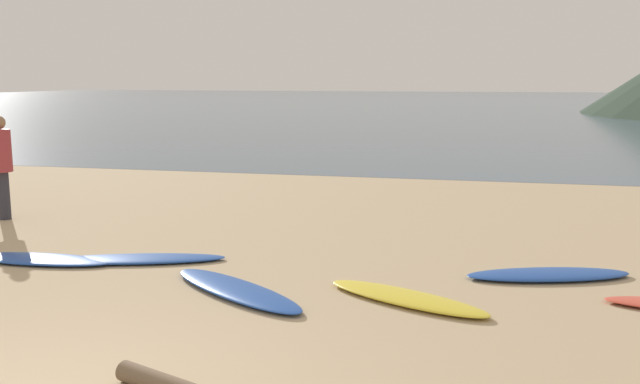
{
  "coord_description": "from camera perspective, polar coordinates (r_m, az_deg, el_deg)",
  "views": [
    {
      "loc": [
        3.23,
        -3.9,
        2.46
      ],
      "look_at": [
        0.68,
        6.91,
        0.6
      ],
      "focal_mm": 38.81,
      "sensor_mm": 36.0,
      "label": 1
    }
  ],
  "objects": [
    {
      "name": "person_1",
      "position": [
        13.1,
        -24.82,
        2.51
      ],
      "size": [
        0.36,
        0.36,
        1.8
      ],
      "rotation": [
        0.0,
        0.0,
        5.99
      ],
      "color": "#2D2D38",
      "rests_on": "ground"
    },
    {
      "name": "ground_plane",
      "position": [
        14.5,
        0.19,
        -0.66
      ],
      "size": [
        120.0,
        120.0,
        0.2
      ],
      "primitive_type": "cube",
      "color": "tan",
      "rests_on": "ground"
    },
    {
      "name": "surfboard_5",
      "position": [
        7.78,
        7.12,
        -8.64
      ],
      "size": [
        2.04,
        1.34,
        0.09
      ],
      "primitive_type": "ellipsoid",
      "rotation": [
        0.0,
        0.0,
        -0.44
      ],
      "color": "yellow",
      "rests_on": "ground"
    },
    {
      "name": "ocean_water",
      "position": [
        66.82,
        10.6,
        7.23
      ],
      "size": [
        140.0,
        100.0,
        0.01
      ],
      "primitive_type": "cube",
      "color": "#475B6B",
      "rests_on": "ground"
    },
    {
      "name": "surfboard_6",
      "position": [
        9.04,
        18.31,
        -6.47
      ],
      "size": [
        2.13,
        1.17,
        0.09
      ],
      "primitive_type": "ellipsoid",
      "rotation": [
        0.0,
        0.0,
        0.3
      ],
      "color": "#1E479E",
      "rests_on": "ground"
    },
    {
      "name": "surfboard_3",
      "position": [
        9.65,
        -14.89,
        -5.36
      ],
      "size": [
        2.42,
        1.2,
        0.08
      ],
      "primitive_type": "ellipsoid",
      "rotation": [
        0.0,
        0.0,
        0.3
      ],
      "color": "#1E479E",
      "rests_on": "ground"
    },
    {
      "name": "surfboard_2",
      "position": [
        10.03,
        -22.06,
        -5.16
      ],
      "size": [
        2.08,
        0.66,
        0.08
      ],
      "primitive_type": "ellipsoid",
      "rotation": [
        0.0,
        0.0,
        0.04
      ],
      "color": "#1E479E",
      "rests_on": "ground"
    },
    {
      "name": "surfboard_4",
      "position": [
        8.06,
        -6.94,
        -7.99
      ],
      "size": [
        2.17,
        1.72,
        0.09
      ],
      "primitive_type": "ellipsoid",
      "rotation": [
        0.0,
        0.0,
        -0.6
      ],
      "color": "#1E479E",
      "rests_on": "ground"
    }
  ]
}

